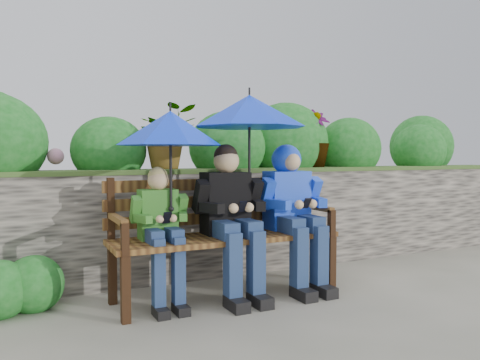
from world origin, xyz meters
name	(u,v)px	position (x,y,z in m)	size (l,w,h in m)	color
ground	(245,294)	(0.00, 0.00, 0.00)	(60.00, 60.00, 0.00)	#6A6B5B
garden_backdrop	(175,199)	(-0.09, 1.57, 0.66)	(8.00, 2.87, 1.86)	#36332F
park_bench	(222,228)	(-0.18, 0.07, 0.56)	(1.87, 0.55, 0.99)	black
boy_left	(161,226)	(-0.72, -0.01, 0.62)	(0.43, 0.50, 1.07)	#347A1A
boy_middle	(231,212)	(-0.15, -0.03, 0.70)	(0.57, 0.65, 1.25)	black
boy_right	(293,203)	(0.45, -0.02, 0.75)	(0.57, 0.69, 1.26)	#132FCE
umbrella_left	(170,128)	(-0.65, -0.02, 1.36)	(0.82, 0.82, 0.83)	#0731EC
umbrella_right	(249,111)	(0.06, 0.04, 1.53)	(0.95, 0.95, 0.97)	#0731EC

